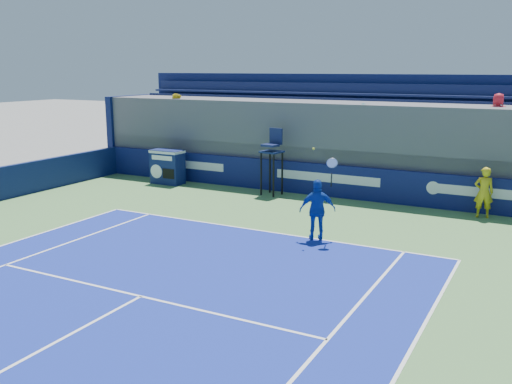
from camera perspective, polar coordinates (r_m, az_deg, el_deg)
The scene contains 6 objects.
ball_person at distance 19.28m, azimuth 21.82°, elevation -0.03°, with size 0.59×0.39×1.62m, color gold.
back_hoarding at distance 21.09m, azimuth 7.16°, elevation 1.15°, with size 20.40×0.21×1.20m.
match_clock at distance 23.48m, azimuth -8.84°, elevation 2.60°, with size 1.32×0.73×1.40m.
umpire_chair at distance 21.03m, azimuth 1.64°, elevation 3.78°, with size 0.80×0.80×2.48m.
tennis_player at distance 15.65m, azimuth 6.18°, elevation -1.77°, with size 1.07×0.83×2.57m.
stadium_seating at distance 22.80m, azimuth 9.08°, elevation 5.07°, with size 21.00×4.05×4.40m.
Camera 1 is at (7.30, -2.26, 4.66)m, focal length 40.00 mm.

